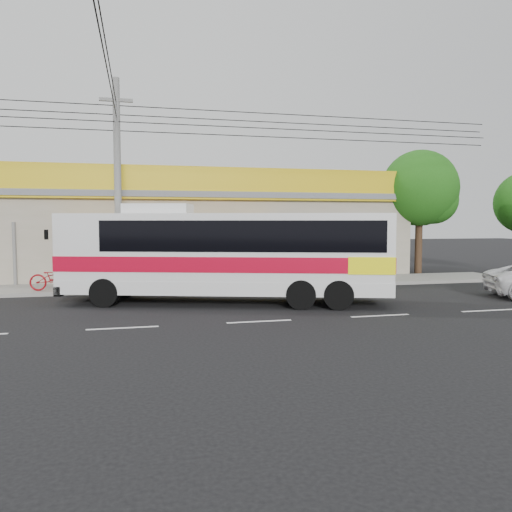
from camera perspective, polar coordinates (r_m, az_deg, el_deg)
The scene contains 8 objects.
ground at distance 17.61m, azimuth -1.57°, elevation -5.93°, with size 120.00×120.00×0.00m, color black.
sidewalk at distance 23.44m, azimuth -4.58°, elevation -3.27°, with size 30.00×3.20×0.15m, color slate.
lane_markings at distance 15.22m, azimuth 0.38°, elevation -7.51°, with size 50.00×0.12×0.01m, color silver, non-canonical shape.
storefront_building at distance 28.75m, azimuth -6.32°, elevation 2.51°, with size 22.60×9.20×5.70m.
coach_bus at distance 18.35m, azimuth -2.98°, elevation 0.64°, with size 12.11×5.94×3.67m.
motorbike_red at distance 22.30m, azimuth -22.01°, elevation -2.32°, with size 0.72×2.07×1.08m, color maroon.
utility_pole at distance 21.61m, azimuth -15.66°, elevation 15.08°, with size 34.00×14.00×8.78m.
tree_far at distance 29.41m, azimuth 18.50°, elevation 7.08°, with size 4.21×4.21×6.98m.
Camera 1 is at (-3.55, -16.98, 3.04)m, focal length 35.00 mm.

